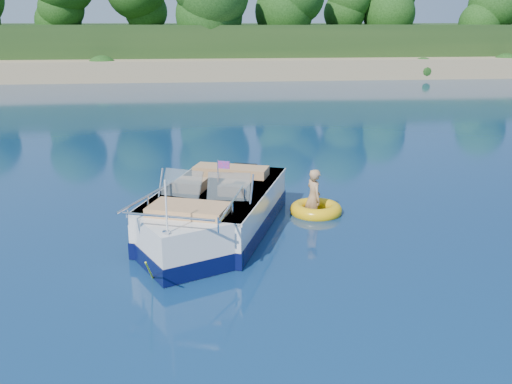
# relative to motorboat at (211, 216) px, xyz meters

# --- Properties ---
(ground) EXTENTS (160.00, 160.00, 0.00)m
(ground) POSITION_rel_motorboat_xyz_m (1.26, -2.84, -0.40)
(ground) COLOR #091D42
(ground) RESTS_ON ground
(shoreline) EXTENTS (170.00, 59.00, 6.00)m
(shoreline) POSITION_rel_motorboat_xyz_m (1.26, 60.93, 0.58)
(shoreline) COLOR tan
(shoreline) RESTS_ON ground
(treeline) EXTENTS (150.00, 7.12, 8.19)m
(treeline) POSITION_rel_motorboat_xyz_m (1.30, 38.17, 5.15)
(treeline) COLOR black
(treeline) RESTS_ON ground
(motorboat) EXTENTS (3.49, 5.85, 2.04)m
(motorboat) POSITION_rel_motorboat_xyz_m (0.00, 0.00, 0.00)
(motorboat) COLOR white
(motorboat) RESTS_ON ground
(tow_tube) EXTENTS (1.40, 1.40, 0.32)m
(tow_tube) POSITION_rel_motorboat_xyz_m (2.45, 1.10, -0.31)
(tow_tube) COLOR yellow
(tow_tube) RESTS_ON ground
(boy) EXTENTS (0.53, 0.82, 1.49)m
(boy) POSITION_rel_motorboat_xyz_m (2.38, 1.13, -0.40)
(boy) COLOR tan
(boy) RESTS_ON ground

